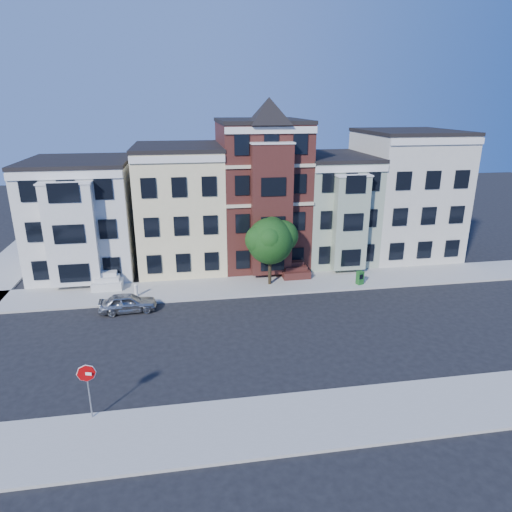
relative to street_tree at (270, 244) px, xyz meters
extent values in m
plane|color=black|center=(0.39, -8.04, -3.40)|extent=(120.00, 120.00, 0.00)
cube|color=#9E9B93|center=(0.39, -0.04, -3.32)|extent=(60.00, 4.00, 0.15)
cube|color=#9E9B93|center=(0.39, -16.04, -3.32)|extent=(60.00, 4.00, 0.15)
cube|color=silver|center=(-14.61, 6.46, 1.10)|extent=(8.00, 9.00, 9.00)
cube|color=beige|center=(-6.61, 6.46, 1.60)|extent=(7.00, 9.00, 10.00)
cube|color=#421B17|center=(0.39, 6.46, 2.60)|extent=(7.00, 9.00, 12.00)
cube|color=#8F9F86|center=(6.89, 6.46, 1.10)|extent=(6.00, 9.00, 9.00)
cube|color=beige|center=(13.89, 6.46, 2.10)|extent=(8.00, 9.00, 11.00)
imported|color=#999CA0|center=(-10.46, -3.01, -2.75)|extent=(3.93, 1.80, 1.31)
cube|color=#1E6122|center=(6.91, -1.21, -2.72)|extent=(0.58, 0.55, 1.06)
cylinder|color=silver|center=(-10.09, -0.80, -2.87)|extent=(0.34, 0.34, 0.76)
camera|label=1|loc=(-6.44, -32.47, 10.22)|focal=32.00mm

